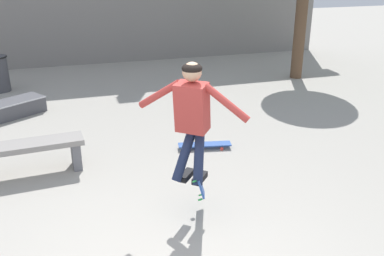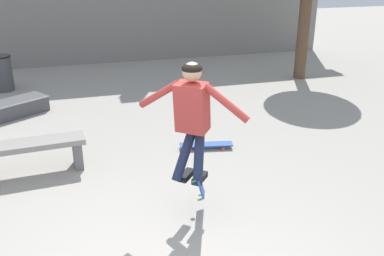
# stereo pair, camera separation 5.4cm
# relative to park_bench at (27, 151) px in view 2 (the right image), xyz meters

# --- Properties ---
(park_bench) EXTENTS (1.64, 0.51, 0.49)m
(park_bench) POSITION_rel_park_bench_xyz_m (0.00, 0.00, 0.00)
(park_bench) COLOR gray
(park_bench) RESTS_ON ground_plane
(trash_bin) EXTENTS (0.50, 0.50, 0.82)m
(trash_bin) POSITION_rel_park_bench_xyz_m (-0.81, 4.53, 0.08)
(trash_bin) COLOR #47474C
(trash_bin) RESTS_ON ground_plane
(skater) EXTENTS (1.05, 0.90, 1.39)m
(skater) POSITION_rel_park_bench_xyz_m (1.94, -1.71, 0.97)
(skater) COLOR #B23833
(skateboard_flipping) EXTENTS (0.30, 0.77, 0.50)m
(skateboard_flipping) POSITION_rel_park_bench_xyz_m (2.03, -1.77, 0.06)
(skateboard_flipping) COLOR #2D519E
(skateboard_resting) EXTENTS (0.88, 0.35, 0.08)m
(skateboard_resting) POSITION_rel_park_bench_xyz_m (2.70, 0.11, -0.28)
(skateboard_resting) COLOR #2D519E
(skateboard_resting) RESTS_ON ground_plane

